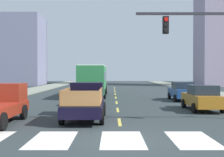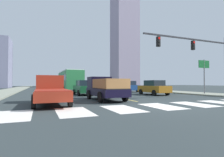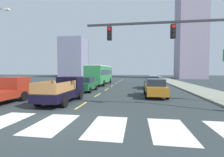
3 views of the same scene
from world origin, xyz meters
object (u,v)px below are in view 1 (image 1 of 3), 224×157
at_px(sedan_mid, 90,95).
at_px(pickup_stakebed, 85,102).
at_px(sedan_near_right, 202,98).
at_px(sedan_far, 182,91).
at_px(city_bus, 93,78).

bearing_deg(sedan_mid, pickup_stakebed, -90.45).
distance_m(sedan_near_right, sedan_far, 7.19).
xyz_separation_m(pickup_stakebed, sedan_far, (7.91, 10.68, -0.08)).
relative_size(sedan_near_right, sedan_far, 1.00).
bearing_deg(sedan_near_right, sedan_far, 88.08).
bearing_deg(city_bus, sedan_near_right, -55.19).
xyz_separation_m(sedan_near_right, sedan_far, (0.35, 7.18, 0.00)).
distance_m(city_bus, sedan_mid, 9.10).
distance_m(city_bus, sedan_far, 9.67).
xyz_separation_m(pickup_stakebed, sedan_near_right, (7.55, 3.49, -0.08)).
xyz_separation_m(city_bus, sedan_near_right, (8.04, -11.86, -1.09)).
xyz_separation_m(sedan_near_right, sedan_mid, (-7.74, 2.83, 0.00)).
distance_m(pickup_stakebed, sedan_mid, 6.33).
relative_size(pickup_stakebed, sedan_near_right, 1.18).
xyz_separation_m(city_bus, sedan_mid, (0.30, -9.03, -1.09)).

